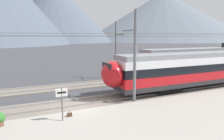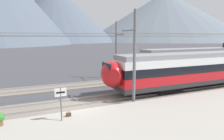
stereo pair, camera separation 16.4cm
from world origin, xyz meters
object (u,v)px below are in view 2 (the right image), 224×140
object	(u,v)px
train_near_platform	(220,66)
train_far_track	(207,59)
catenary_mast_mid	(133,56)
catenary_mast_far_side	(117,49)
handbag_near_sign	(68,115)
platform_sign	(61,97)

from	to	relation	value
train_near_platform	train_far_track	size ratio (longest dim) A/B	1.15
catenary_mast_mid	catenary_mast_far_side	xyz separation A→B (m)	(2.97, 9.76, -0.05)
train_near_platform	handbag_near_sign	bearing A→B (deg)	-169.88
train_near_platform	train_far_track	distance (m)	7.52
handbag_near_sign	train_near_platform	bearing A→B (deg)	10.12
train_near_platform	platform_sign	xyz separation A→B (m)	(-18.07, -3.61, -0.34)
train_far_track	catenary_mast_far_side	xyz separation A→B (m)	(-13.80, 1.97, 1.69)
platform_sign	train_far_track	bearing A→B (deg)	22.84
catenary_mast_mid	catenary_mast_far_side	size ratio (longest dim) A/B	1.00
train_near_platform	train_far_track	xyz separation A→B (m)	(4.61, 5.94, -0.00)
train_near_platform	catenary_mast_mid	xyz separation A→B (m)	(-12.15, -1.85, 1.74)
platform_sign	handbag_near_sign	distance (m)	1.54
train_far_track	handbag_near_sign	bearing A→B (deg)	-157.75
train_near_platform	catenary_mast_mid	distance (m)	12.42
platform_sign	train_near_platform	bearing A→B (deg)	11.31
catenary_mast_mid	train_near_platform	bearing A→B (deg)	8.63
train_far_track	platform_sign	xyz separation A→B (m)	(-22.67, -9.55, -0.34)
train_far_track	platform_sign	distance (m)	24.60
platform_sign	handbag_near_sign	bearing A→B (deg)	43.69
train_far_track	catenary_mast_far_side	world-z (taller)	catenary_mast_far_side
catenary_mast_mid	platform_sign	distance (m)	6.51
catenary_mast_mid	handbag_near_sign	bearing A→B (deg)	-166.59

